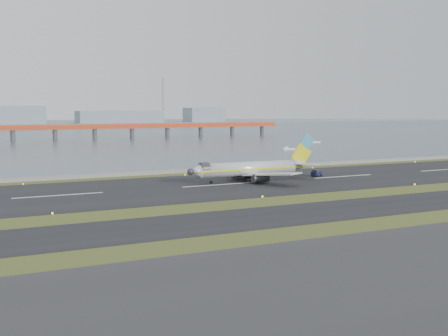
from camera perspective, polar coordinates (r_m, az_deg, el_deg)
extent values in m
plane|color=#384C1B|center=(117.97, 5.75, -3.53)|extent=(1000.00, 1000.00, 0.00)
cube|color=black|center=(108.12, 9.12, -4.44)|extent=(1000.00, 18.00, 0.10)
cube|color=black|center=(143.99, -0.57, -1.73)|extent=(1000.00, 45.00, 0.10)
cube|color=gray|center=(171.28, -4.91, -0.35)|extent=(1000.00, 2.50, 1.00)
cube|color=#4C5B6C|center=(562.39, -19.90, 3.75)|extent=(1400.00, 800.00, 1.30)
cube|color=#B83F1F|center=(358.28, -13.01, 4.01)|extent=(260.00, 5.00, 1.60)
cube|color=#B83F1F|center=(358.24, -13.02, 4.25)|extent=(260.00, 0.40, 1.40)
cylinder|color=#4C4C51|center=(358.47, -13.00, 3.29)|extent=(2.80, 2.80, 7.00)
cylinder|color=#4C4C51|center=(391.64, 0.83, 3.67)|extent=(2.80, 2.80, 7.00)
cube|color=gray|center=(721.56, -21.31, 4.14)|extent=(1400.00, 80.00, 1.00)
cube|color=gray|center=(722.26, -20.55, 5.04)|extent=(70.00, 35.00, 22.00)
cube|color=gray|center=(746.49, -10.53, 5.12)|extent=(110.00, 35.00, 16.00)
cube|color=gray|center=(787.39, -2.06, 5.41)|extent=(50.00, 35.00, 20.00)
cylinder|color=gray|center=(764.86, -6.20, 6.86)|extent=(1.80, 1.80, 60.00)
cylinder|color=silver|center=(150.72, 2.48, -0.06)|extent=(28.00, 3.80, 3.80)
cone|color=silver|center=(143.93, -2.98, -0.36)|extent=(3.20, 3.80, 3.80)
cone|color=silver|center=(159.05, 7.61, 0.32)|extent=(5.00, 3.80, 3.80)
cube|color=yellow|center=(149.04, 2.83, -0.14)|extent=(31.00, 0.06, 0.45)
cube|color=yellow|center=(152.39, 2.14, 0.01)|extent=(31.00, 0.06, 0.45)
cube|color=silver|center=(144.56, 4.86, -0.62)|extent=(11.31, 15.89, 1.66)
cube|color=silver|center=(159.27, 1.71, 0.02)|extent=(11.31, 15.89, 1.66)
cylinder|color=#36363B|center=(145.98, 3.78, -1.02)|extent=(4.20, 2.10, 2.10)
cylinder|color=#36363B|center=(156.42, 1.59, -0.53)|extent=(4.20, 2.10, 2.10)
cube|color=yellow|center=(159.23, 7.86, 1.37)|extent=(6.80, 0.35, 6.85)
cube|color=#449FC3|center=(160.04, 8.45, 2.72)|extent=(4.85, 0.37, 4.90)
cube|color=silver|center=(156.04, 8.48, 0.38)|extent=(5.64, 6.80, 0.22)
cube|color=silver|center=(162.32, 6.96, 0.62)|extent=(5.64, 6.80, 0.22)
cylinder|color=black|center=(146.16, -1.31, -1.46)|extent=(0.80, 0.28, 0.80)
cylinder|color=black|center=(149.36, 3.50, -1.27)|extent=(1.00, 0.38, 1.00)
cylinder|color=black|center=(154.21, 2.47, -1.03)|extent=(1.00, 0.38, 1.00)
cube|color=#131834|center=(163.98, 9.38, -0.55)|extent=(3.64, 2.89, 1.20)
cube|color=#36363B|center=(163.55, 9.31, -0.29)|extent=(1.87, 1.92, 0.70)
cylinder|color=black|center=(162.70, 9.41, -0.80)|extent=(0.76, 0.54, 0.70)
cylinder|color=black|center=(163.54, 8.93, -0.76)|extent=(0.76, 0.54, 0.70)
cylinder|color=black|center=(164.56, 9.81, -0.73)|extent=(0.76, 0.54, 0.70)
cylinder|color=black|center=(165.39, 9.34, -0.69)|extent=(0.76, 0.54, 0.70)
cube|color=silver|center=(266.85, 6.55, 1.93)|extent=(6.84, 2.46, 0.87)
cube|color=silver|center=(265.96, 6.29, 2.08)|extent=(2.00, 1.64, 0.87)
cube|color=silver|center=(322.78, 9.14, 2.62)|extent=(7.66, 3.37, 0.95)
cube|color=silver|center=(322.02, 8.89, 2.76)|extent=(2.34, 1.98, 0.95)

